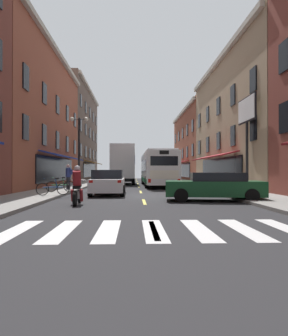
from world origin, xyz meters
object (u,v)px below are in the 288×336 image
transit_bus (157,168)px  pedestrian_near (68,176)px  sedan_far (108,182)px  bicycle_near (60,186)px  sedan_mid (127,176)px  street_lamp_twin (79,148)px  sedan_near (214,186)px  bicycle_mid (53,188)px  motorcycle_rider (77,188)px  box_truck (123,165)px  billboard_sign (247,119)px

transit_bus → pedestrian_near: bearing=-135.3°
sedan_far → bicycle_near: sedan_far is taller
bicycle_near → transit_bus: bearing=55.0°
sedan_mid → street_lamp_twin: bearing=-100.3°
sedan_near → bicycle_mid: sedan_near is taller
sedan_near → pedestrian_near: (-8.46, 7.33, 0.37)m
motorcycle_rider → bicycle_near: 6.17m
box_truck → sedan_near: size_ratio=1.67×
sedan_near → bicycle_mid: 8.33m
transit_bus → pedestrian_near: 9.67m
bicycle_mid → pedestrian_near: bearing=93.8°
billboard_sign → motorcycle_rider: (-9.93, -6.77, -4.15)m
transit_bus → street_lamp_twin: (-6.46, -4.88, 1.51)m
bicycle_near → street_lamp_twin: street_lamp_twin is taller
transit_bus → billboard_sign: bearing=-58.5°
billboard_sign → pedestrian_near: billboard_sign is taller
motorcycle_rider → bicycle_near: bearing=110.0°
motorcycle_rider → street_lamp_twin: 10.99m
box_truck → bicycle_near: size_ratio=4.65×
motorcycle_rider → sedan_far: bearing=80.4°
sedan_mid → bicycle_mid: 26.15m
box_truck → bicycle_near: (-3.38, -13.52, -1.59)m
sedan_far → billboard_sign: bearing=10.0°
street_lamp_twin → bicycle_near: bearing=-93.3°
billboard_sign → pedestrian_near: bearing=171.2°
sedan_mid → street_lamp_twin: size_ratio=0.84×
motorcycle_rider → bicycle_mid: bearing=120.2°
box_truck → bicycle_mid: (-3.14, -16.11, -1.59)m
transit_bus → street_lamp_twin: bearing=-142.9°
sedan_near → motorcycle_rider: motorcycle_rider is taller
box_truck → sedan_mid: bearing=88.3°
sedan_mid → street_lamp_twin: 19.05m
street_lamp_twin → motorcycle_rider: bearing=-80.1°
sedan_mid → motorcycle_rider: motorcycle_rider is taller
transit_bus → sedan_far: bearing=-110.1°
sedan_near → street_lamp_twin: (-8.07, 9.24, 2.47)m
sedan_near → motorcycle_rider: (-6.23, -1.31, 0.01)m
street_lamp_twin → sedan_mid: bearing=79.7°
box_truck → billboard_sign: bearing=-55.4°
sedan_near → bicycle_near: (-8.35, 4.48, -0.20)m
motorcycle_rider → bicycle_near: motorcycle_rider is taller
box_truck → motorcycle_rider: box_truck is taller
box_truck → street_lamp_twin: (-3.10, -8.77, 1.08)m
sedan_mid → sedan_far: bearing=-91.6°
billboard_sign → motorcycle_rider: bearing=-145.7°
transit_bus → bicycle_near: bearing=-125.0°
sedan_near → pedestrian_near: 11.20m
billboard_sign → street_lamp_twin: (-11.76, 3.78, -1.69)m
sedan_mid → sedan_near: bearing=-80.5°
motorcycle_rider → billboard_sign: bearing=34.3°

